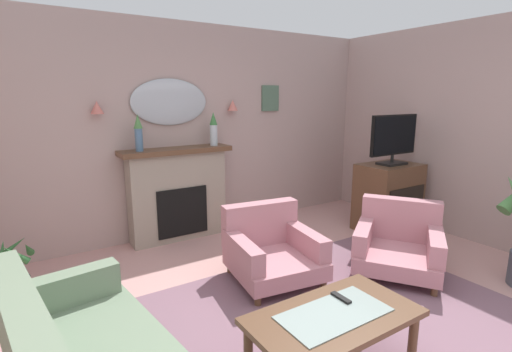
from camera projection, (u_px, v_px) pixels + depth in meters
name	position (u px, v px, depth m)	size (l,w,h in m)	color
floor	(349.00, 340.00, 2.88)	(6.40, 6.54, 0.10)	#C6938E
wall_back	(194.00, 131.00, 4.91)	(6.40, 0.10, 2.68)	#B29993
patterned_rug	(331.00, 321.00, 3.04)	(3.20, 2.40, 0.01)	#7F5B6B
fireplace	(178.00, 195.00, 4.71)	(1.36, 0.36, 1.16)	gray
mantel_vase_centre	(138.00, 132.00, 4.28)	(0.10, 0.10, 0.42)	#4C7093
mantel_vase_right	(214.00, 129.00, 4.78)	(0.10, 0.10, 0.42)	silver
wall_mirror	(170.00, 102.00, 4.59)	(0.96, 0.06, 0.56)	#B2BCC6
wall_sconce_left	(97.00, 107.00, 4.11)	(0.14, 0.14, 0.14)	#D17066
wall_sconce_right	(233.00, 105.00, 5.00)	(0.14, 0.14, 0.14)	#D17066
framed_picture	(270.00, 98.00, 5.38)	(0.28, 0.03, 0.36)	#4C6B56
coffee_table	(334.00, 322.00, 2.38)	(1.10, 0.60, 0.45)	brown
tv_remote	(341.00, 298.00, 2.53)	(0.04, 0.16, 0.02)	black
armchair_in_corner	(271.00, 248.00, 3.72)	(0.91, 0.93, 0.71)	#B77A84
armchair_by_coffee_table	(398.00, 242.00, 3.87)	(1.13, 1.13, 0.71)	#B77A84
tv_cabinet	(388.00, 197.00, 5.05)	(0.80, 0.57, 0.90)	brown
tv_flatscreen	(394.00, 138.00, 4.87)	(0.84, 0.24, 0.65)	black
potted_plant_small_fern	(18.00, 269.00, 3.41)	(0.30, 0.30, 0.54)	#474C56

